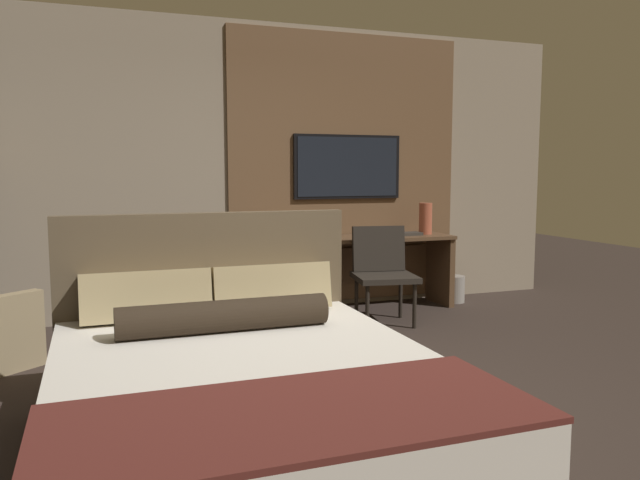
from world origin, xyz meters
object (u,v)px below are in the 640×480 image
object	(u,v)px
bed	(244,399)
tv	(348,167)
desk	(356,259)
desk_chair	(382,266)
book	(410,234)
waste_bin	(454,289)
vase_tall	(425,219)

from	to	relation	value
bed	tv	world-z (taller)	tv
bed	desk	size ratio (longest dim) A/B	1.13
desk	desk_chair	size ratio (longest dim) A/B	2.22
desk	desk_chair	world-z (taller)	desk_chair
desk	book	size ratio (longest dim) A/B	8.67
desk_chair	waste_bin	distance (m)	1.26
tv	vase_tall	size ratio (longest dim) A/B	3.58
tv	waste_bin	bearing A→B (deg)	-13.26
tv	waste_bin	distance (m)	1.72
bed	book	bearing A→B (deg)	49.83
desk	vase_tall	bearing A→B (deg)	-2.05
tv	desk	bearing A→B (deg)	-90.00
desk	tv	world-z (taller)	tv
desk	book	world-z (taller)	book
bed	desk	xyz separation A→B (m)	(1.81, 2.89, 0.19)
waste_bin	desk_chair	bearing A→B (deg)	-154.96
desk_chair	book	xyz separation A→B (m)	(0.54, 0.48, 0.24)
desk_chair	book	world-z (taller)	desk_chair
tv	waste_bin	world-z (taller)	tv
desk	bed	bearing A→B (deg)	-122.03
desk	tv	size ratio (longest dim) A/B	1.70
desk_chair	tv	bearing A→B (deg)	101.67
desk	tv	bearing A→B (deg)	90.00
bed	desk_chair	bearing A→B (deg)	51.86
bed	tv	bearing A→B (deg)	59.82
desk_chair	waste_bin	xyz separation A→B (m)	(1.09, 0.51, -0.37)
vase_tall	tv	bearing A→B (deg)	162.21
tv	vase_tall	bearing A→B (deg)	-17.79
desk	waste_bin	world-z (taller)	desk
desk_chair	waste_bin	world-z (taller)	desk_chair
book	waste_bin	bearing A→B (deg)	3.24
tv	waste_bin	size ratio (longest dim) A/B	4.09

